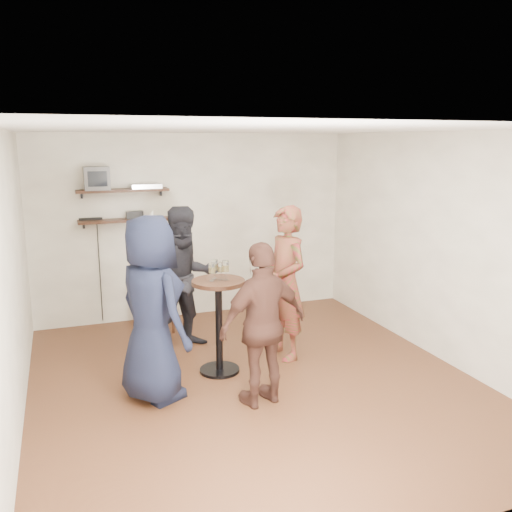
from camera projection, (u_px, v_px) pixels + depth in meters
The scene contains 18 objects.
room at pixel (255, 262), 5.44m from camera, with size 4.58×5.08×2.68m.
shelf_upper at pixel (123, 190), 7.17m from camera, with size 1.20×0.25×0.04m, color black.
shelf_lower at pixel (124, 220), 7.25m from camera, with size 1.20×0.25×0.04m, color black.
crt_monitor at pixel (97, 178), 7.02m from camera, with size 0.32×0.30×0.30m, color #59595B.
dvd_deck at pixel (146, 186), 7.26m from camera, with size 0.40×0.24×0.06m, color silver.
radio at pixel (135, 215), 7.28m from camera, with size 0.22×0.10×0.10m, color black.
power_strip at pixel (91, 219), 7.14m from camera, with size 0.30×0.05×0.03m, color black.
side_table at pixel (154, 294), 7.19m from camera, with size 0.52×0.52×0.59m.
vase_lilies at pixel (153, 263), 7.10m from camera, with size 0.20×0.21×1.05m.
drinks_table at pixel (219, 313), 5.84m from camera, with size 0.57×0.57×1.04m.
wine_glass_fl at pixel (212, 269), 5.69m from camera, with size 0.06×0.06×0.19m.
wine_glass_fr at pixel (226, 267), 5.72m from camera, with size 0.07×0.07×0.21m.
wine_glass_bl at pixel (215, 266), 5.79m from camera, with size 0.07×0.07×0.21m.
wine_glass_br at pixel (221, 268), 5.74m from camera, with size 0.06×0.06×0.19m.
person_plaid at pixel (286, 283), 6.22m from camera, with size 0.65×0.43×1.78m, color #A5122B.
person_dark at pixel (186, 278), 6.52m from camera, with size 0.85×0.66×1.74m, color black.
person_navy at pixel (151, 309), 5.18m from camera, with size 0.89×0.58×1.82m, color black.
person_brown at pixel (263, 325), 5.11m from camera, with size 0.93×0.39×1.59m, color #41241C.
Camera 1 is at (-1.81, -4.99, 2.49)m, focal length 38.00 mm.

